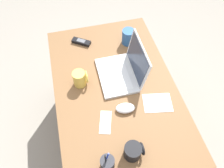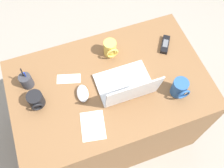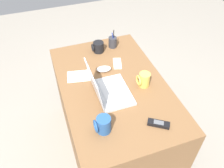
# 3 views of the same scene
# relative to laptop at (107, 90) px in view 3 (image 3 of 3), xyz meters

# --- Properties ---
(ground_plane) EXTENTS (6.00, 6.00, 0.00)m
(ground_plane) POSITION_rel_laptop_xyz_m (0.08, -0.07, -0.80)
(ground_plane) COLOR gray
(desk) EXTENTS (1.18, 0.75, 0.75)m
(desk) POSITION_rel_laptop_xyz_m (0.08, -0.07, -0.43)
(desk) COLOR brown
(desk) RESTS_ON ground
(laptop) EXTENTS (0.32, 0.26, 0.24)m
(laptop) POSITION_rel_laptop_xyz_m (0.00, 0.00, 0.00)
(laptop) COLOR silver
(laptop) RESTS_ON desk
(computer_mouse) EXTENTS (0.08, 0.12, 0.04)m
(computer_mouse) POSITION_rel_laptop_xyz_m (0.25, -0.05, -0.03)
(computer_mouse) COLOR white
(computer_mouse) RESTS_ON desk
(coffee_mug_white) EXTENTS (0.09, 0.10, 0.11)m
(coffee_mug_white) POSITION_rel_laptop_xyz_m (-0.27, 0.12, 0.01)
(coffee_mug_white) COLOR #26518C
(coffee_mug_white) RESTS_ON desk
(coffee_mug_tall) EXTENTS (0.09, 0.10, 0.09)m
(coffee_mug_tall) POSITION_rel_laptop_xyz_m (0.50, -0.09, -0.00)
(coffee_mug_tall) COLOR black
(coffee_mug_tall) RESTS_ON desk
(coffee_mug_spare) EXTENTS (0.08, 0.09, 0.11)m
(coffee_mug_spare) POSITION_rel_laptop_xyz_m (0.00, -0.27, 0.00)
(coffee_mug_spare) COLOR #E0BC4C
(coffee_mug_spare) RESTS_ON desk
(cordless_phone) EXTENTS (0.11, 0.14, 0.03)m
(cordless_phone) POSITION_rel_laptop_xyz_m (-0.35, -0.21, -0.04)
(cordless_phone) COLOR black
(cordless_phone) RESTS_ON desk
(pen_holder) EXTENTS (0.07, 0.07, 0.16)m
(pen_holder) POSITION_rel_laptop_xyz_m (0.53, -0.23, -0.00)
(pen_holder) COLOR #333338
(pen_holder) RESTS_ON desk
(paper_note_near_laptop) EXTENTS (0.15, 0.10, 0.00)m
(paper_note_near_laptop) POSITION_rel_laptop_xyz_m (0.30, -0.18, -0.05)
(paper_note_near_laptop) COLOR white
(paper_note_near_laptop) RESTS_ON desk
(paper_note_left) EXTENTS (0.16, 0.19, 0.00)m
(paper_note_left) POSITION_rel_laptop_xyz_m (0.25, 0.14, -0.05)
(paper_note_left) COLOR white
(paper_note_left) RESTS_ON desk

